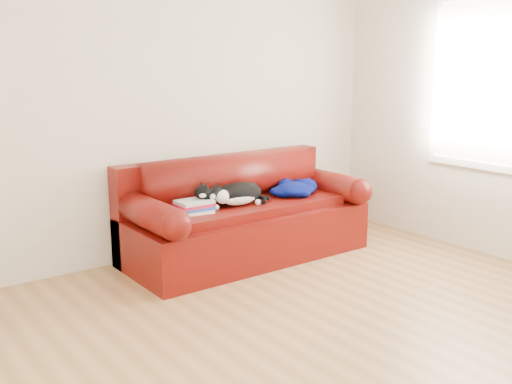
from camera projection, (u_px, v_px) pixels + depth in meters
ground at (321, 332)px, 3.80m from camera, size 4.50×4.50×0.00m
room_shell at (342, 64)px, 3.52m from camera, size 4.52×4.02×2.61m
sofa_base at (246, 230)px, 5.20m from camera, size 2.10×0.90×0.50m
sofa_back at (230, 191)px, 5.32m from camera, size 2.10×1.01×0.88m
book_stack at (193, 207)px, 4.75m from camera, size 0.32×0.26×0.10m
cat at (238, 194)px, 4.99m from camera, size 0.66×0.27×0.24m
blanket at (295, 188)px, 5.37m from camera, size 0.54×0.44×0.14m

